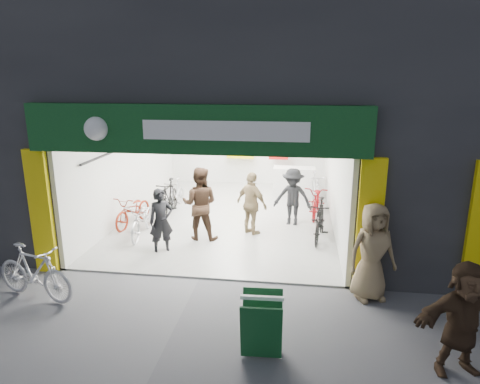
% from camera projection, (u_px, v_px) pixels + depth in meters
% --- Properties ---
extents(ground, '(60.00, 60.00, 0.00)m').
position_uv_depth(ground, '(199.00, 279.00, 8.69)').
color(ground, '#56565B').
rests_on(ground, ground).
extents(building, '(17.00, 10.27, 8.00)m').
position_uv_depth(building, '(266.00, 64.00, 12.20)').
color(building, '#232326').
rests_on(building, ground).
extents(bike_left_front, '(0.72, 1.77, 0.91)m').
position_uv_depth(bike_left_front, '(143.00, 219.00, 10.91)').
color(bike_left_front, silver).
rests_on(bike_left_front, ground).
extents(bike_left_midfront, '(0.54, 1.78, 1.07)m').
position_uv_depth(bike_left_midfront, '(169.00, 198.00, 12.50)').
color(bike_left_midfront, black).
rests_on(bike_left_midfront, ground).
extents(bike_left_midback, '(0.87, 1.75, 0.88)m').
position_uv_depth(bike_left_midback, '(133.00, 210.00, 11.66)').
color(bike_left_midback, maroon).
rests_on(bike_left_midback, ground).
extents(bike_left_back, '(0.55, 1.57, 0.93)m').
position_uv_depth(bike_left_back, '(175.00, 194.00, 13.16)').
color(bike_left_back, '#B0B0B5').
rests_on(bike_left_back, ground).
extents(bike_right_front, '(0.74, 1.77, 1.03)m').
position_uv_depth(bike_right_front, '(320.00, 220.00, 10.64)').
color(bike_right_front, black).
rests_on(bike_right_front, ground).
extents(bike_right_mid, '(0.85, 1.88, 0.95)m').
position_uv_depth(bike_right_mid, '(317.00, 200.00, 12.47)').
color(bike_right_mid, maroon).
rests_on(bike_right_mid, ground).
extents(bike_right_back, '(0.71, 1.75, 1.02)m').
position_uv_depth(bike_right_back, '(316.00, 189.00, 13.63)').
color(bike_right_back, '#A6A7AB').
rests_on(bike_right_back, ground).
extents(parked_bike, '(1.82, 0.93, 1.05)m').
position_uv_depth(parked_bike, '(34.00, 272.00, 7.81)').
color(parked_bike, silver).
rests_on(parked_bike, ground).
extents(customer_a, '(0.67, 0.59, 1.53)m').
position_uv_depth(customer_a, '(161.00, 221.00, 9.80)').
color(customer_a, black).
rests_on(customer_a, ground).
extents(customer_b, '(0.91, 0.71, 1.86)m').
position_uv_depth(customer_b, '(200.00, 204.00, 10.55)').
color(customer_b, '#3A261A').
rests_on(customer_b, ground).
extents(customer_c, '(1.13, 0.79, 1.61)m').
position_uv_depth(customer_c, '(293.00, 198.00, 11.56)').
color(customer_c, black).
rests_on(customer_c, ground).
extents(customer_d, '(1.03, 0.90, 1.66)m').
position_uv_depth(customer_d, '(252.00, 204.00, 10.87)').
color(customer_d, '#8C7551').
rests_on(customer_d, ground).
extents(pedestrian_near, '(1.04, 0.85, 1.83)m').
position_uv_depth(pedestrian_near, '(372.00, 252.00, 7.73)').
color(pedestrian_near, olive).
rests_on(pedestrian_near, ground).
extents(pedestrian_far, '(1.59, 0.82, 1.64)m').
position_uv_depth(pedestrian_far, '(463.00, 319.00, 5.78)').
color(pedestrian_far, '#382719').
rests_on(pedestrian_far, ground).
extents(sandwich_board, '(0.63, 0.64, 0.92)m').
position_uv_depth(sandwich_board, '(262.00, 324.00, 6.21)').
color(sandwich_board, '#11441F').
rests_on(sandwich_board, ground).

